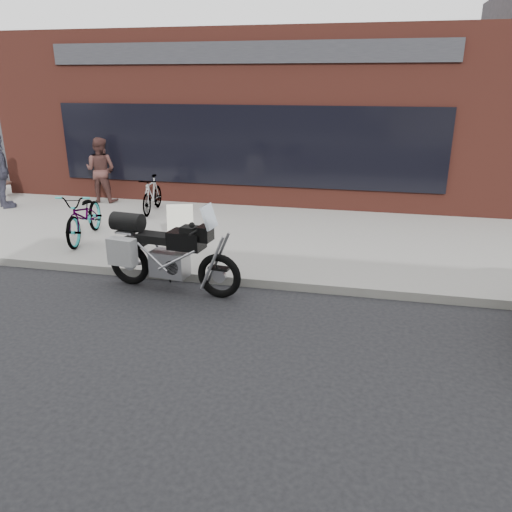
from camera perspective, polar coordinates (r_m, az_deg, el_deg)
name	(u,v)px	position (r m, az deg, el deg)	size (l,w,h in m)	color
ground	(221,462)	(4.94, -3.98, -22.44)	(120.00, 120.00, 0.00)	black
near_sidewalk	(310,234)	(11.04, 6.21, 2.48)	(44.00, 6.00, 0.15)	gray
storefront	(278,111)	(17.79, 2.51, 16.18)	(14.00, 10.07, 4.50)	#5A251D
motorcycle	(163,252)	(8.21, -10.63, 0.40)	(2.38, 0.77, 1.51)	black
bicycle_front	(84,215)	(10.86, -19.02, 4.41)	(0.67, 1.93, 1.01)	gray
bicycle_rear	(152,194)	(12.71, -11.79, 6.90)	(0.42, 1.50, 0.90)	gray
sandwich_sign	(181,225)	(10.07, -8.61, 3.58)	(0.63, 0.60, 0.82)	white
cafe_patron_left	(101,170)	(14.13, -17.33, 9.37)	(0.83, 0.65, 1.71)	#4A2B27
cafe_patron_right	(0,171)	(14.37, -27.20, 8.67)	(1.12, 0.47, 1.91)	#3B3A4A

